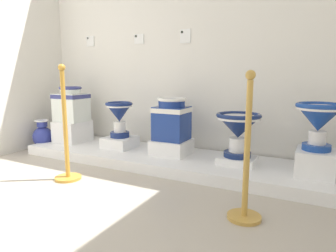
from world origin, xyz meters
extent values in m
cube|color=#B2A899|center=(1.98, 0.70, -0.01)|extent=(5.96, 5.39, 0.02)
cube|color=white|center=(1.98, 2.62, 1.59)|extent=(4.16, 0.06, 3.18)
cube|color=white|center=(1.98, 2.16, 0.05)|extent=(3.50, 0.82, 0.11)
cube|color=white|center=(0.55, 2.18, 0.24)|extent=(0.35, 0.39, 0.27)
cube|color=white|center=(0.55, 2.18, 0.55)|extent=(0.37, 0.31, 0.35)
cube|color=navy|center=(0.55, 2.18, 0.69)|extent=(0.38, 0.32, 0.05)
cylinder|color=white|center=(0.55, 2.18, 0.76)|extent=(0.26, 0.26, 0.07)
torus|color=navy|center=(0.55, 2.18, 0.80)|extent=(0.28, 0.28, 0.04)
cube|color=white|center=(1.30, 2.19, 0.17)|extent=(0.34, 0.35, 0.13)
cylinder|color=navy|center=(1.30, 2.19, 0.27)|extent=(0.22, 0.22, 0.06)
cylinder|color=white|center=(1.30, 2.19, 0.36)|extent=(0.14, 0.14, 0.12)
cone|color=navy|center=(1.30, 2.19, 0.53)|extent=(0.30, 0.30, 0.21)
cylinder|color=white|center=(1.30, 2.19, 0.61)|extent=(0.30, 0.30, 0.03)
torus|color=navy|center=(1.30, 2.19, 0.63)|extent=(0.32, 0.32, 0.04)
cylinder|color=white|center=(1.30, 2.19, 0.62)|extent=(0.21, 0.21, 0.01)
cube|color=white|center=(1.97, 2.21, 0.19)|extent=(0.38, 0.38, 0.16)
cube|color=navy|center=(1.97, 2.21, 0.45)|extent=(0.33, 0.31, 0.36)
cube|color=white|center=(1.97, 2.21, 0.59)|extent=(0.34, 0.32, 0.05)
cylinder|color=navy|center=(1.97, 2.21, 0.66)|extent=(0.28, 0.28, 0.08)
torus|color=white|center=(1.97, 2.21, 0.70)|extent=(0.31, 0.31, 0.04)
cube|color=white|center=(2.70, 2.17, 0.15)|extent=(0.35, 0.29, 0.07)
cylinder|color=navy|center=(2.70, 2.17, 0.21)|extent=(0.26, 0.26, 0.05)
cylinder|color=white|center=(2.70, 2.17, 0.30)|extent=(0.16, 0.16, 0.14)
cone|color=navy|center=(2.70, 2.17, 0.47)|extent=(0.42, 0.42, 0.21)
cylinder|color=white|center=(2.70, 2.17, 0.56)|extent=(0.41, 0.41, 0.03)
torus|color=navy|center=(2.70, 2.17, 0.58)|extent=(0.42, 0.42, 0.04)
cylinder|color=white|center=(2.70, 2.17, 0.58)|extent=(0.29, 0.29, 0.01)
cube|color=white|center=(3.37, 2.14, 0.22)|extent=(0.30, 0.35, 0.22)
cylinder|color=#1A4198|center=(3.37, 2.14, 0.36)|extent=(0.23, 0.23, 0.05)
cylinder|color=white|center=(3.37, 2.14, 0.44)|extent=(0.14, 0.14, 0.11)
cone|color=#1A4198|center=(3.37, 2.14, 0.60)|extent=(0.37, 0.37, 0.21)
cylinder|color=white|center=(3.37, 2.14, 0.69)|extent=(0.36, 0.36, 0.03)
torus|color=#1A4198|center=(3.37, 2.14, 0.71)|extent=(0.38, 0.38, 0.04)
cylinder|color=white|center=(3.37, 2.14, 0.70)|extent=(0.26, 0.26, 0.01)
cube|color=white|center=(0.55, 2.59, 1.41)|extent=(0.13, 0.01, 0.14)
cube|color=slate|center=(0.51, 2.58, 1.45)|extent=(0.02, 0.01, 0.02)
cube|color=white|center=(1.33, 2.59, 1.40)|extent=(0.13, 0.01, 0.12)
cube|color=#5B9E4C|center=(1.29, 2.58, 1.43)|extent=(0.02, 0.01, 0.02)
cube|color=white|center=(1.95, 2.59, 1.39)|extent=(0.13, 0.01, 0.15)
cube|color=#5B9E4C|center=(1.91, 2.58, 1.44)|extent=(0.02, 0.01, 0.02)
cylinder|color=white|center=(0.20, 2.00, 0.01)|extent=(0.15, 0.15, 0.03)
ellipsoid|color=#2C3691|center=(0.20, 2.00, 0.16)|extent=(0.26, 0.26, 0.27)
cylinder|color=#2C3691|center=(0.20, 2.00, 0.34)|extent=(0.13, 0.13, 0.08)
torus|color=white|center=(0.20, 2.00, 0.38)|extent=(0.17, 0.17, 0.02)
cylinder|color=gold|center=(1.33, 1.32, 0.01)|extent=(0.24, 0.24, 0.02)
cylinder|color=gold|center=(1.33, 1.32, 0.51)|extent=(0.04, 0.04, 0.97)
sphere|color=gold|center=(1.33, 1.32, 1.02)|extent=(0.06, 0.06, 0.06)
cylinder|color=gold|center=(2.97, 1.30, 0.01)|extent=(0.23, 0.23, 0.02)
cylinder|color=gold|center=(2.97, 1.30, 0.47)|extent=(0.04, 0.04, 0.90)
sphere|color=gold|center=(2.97, 1.30, 0.95)|extent=(0.06, 0.06, 0.06)
camera|label=1|loc=(3.37, -0.58, 0.95)|focal=31.55mm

